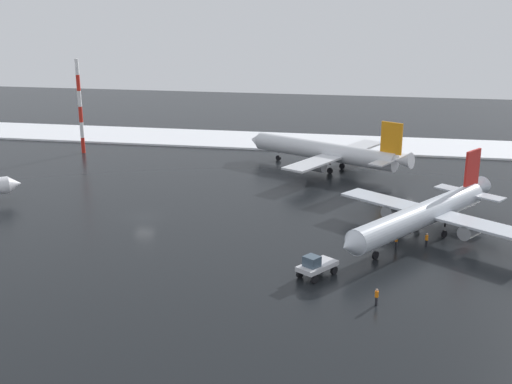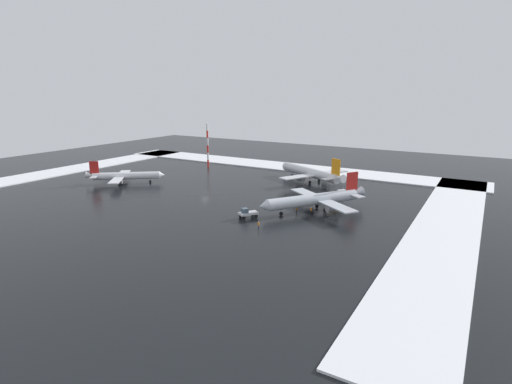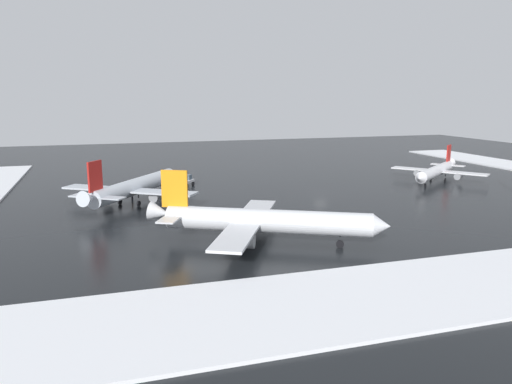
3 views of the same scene
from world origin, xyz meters
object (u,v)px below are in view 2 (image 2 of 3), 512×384
object	(u,v)px
ground_crew_mid_apron	(311,210)
ground_crew_by_nose_gear	(296,209)
ground_crew_beside_wing	(258,225)
pushback_tug	(247,213)
airplane_parked_starboard	(311,173)
airplane_distant_tail	(125,176)
airplane_parked_portside	(315,199)
antenna_mast	(208,145)

from	to	relation	value
ground_crew_mid_apron	ground_crew_by_nose_gear	bearing A→B (deg)	-105.31
ground_crew_beside_wing	pushback_tug	bearing A→B (deg)	117.23
airplane_parked_starboard	ground_crew_mid_apron	distance (m)	36.97
airplane_distant_tail	airplane_parked_starboard	bearing A→B (deg)	-4.96
airplane_parked_starboard	ground_crew_by_nose_gear	xyz separation A→B (m)	(-10.95, 35.02, -2.19)
ground_crew_by_nose_gear	airplane_parked_portside	bearing A→B (deg)	-148.64
pushback_tug	airplane_parked_starboard	bearing A→B (deg)	-142.61
airplane_parked_portside	ground_crew_beside_wing	distance (m)	20.38
airplane_parked_starboard	ground_crew_beside_wing	xyz separation A→B (m)	(-8.77, 50.36, -2.19)
ground_crew_mid_apron	antenna_mast	world-z (taller)	antenna_mast
airplane_parked_portside	antenna_mast	bearing A→B (deg)	-85.01
airplane_distant_tail	ground_crew_mid_apron	world-z (taller)	airplane_distant_tail
ground_crew_by_nose_gear	pushback_tug	bearing A→B (deg)	28.39
airplane_parked_portside	pushback_tug	size ratio (longest dim) A/B	5.31
ground_crew_mid_apron	antenna_mast	bearing A→B (deg)	-154.15
ground_crew_mid_apron	airplane_distant_tail	bearing A→B (deg)	-122.46
airplane_parked_portside	ground_crew_mid_apron	size ratio (longest dim) A/B	15.65
airplane_parked_starboard	ground_crew_by_nose_gear	size ratio (longest dim) A/B	17.39
airplane_distant_tail	airplane_parked_starboard	size ratio (longest dim) A/B	0.73
ground_crew_mid_apron	ground_crew_beside_wing	size ratio (longest dim) A/B	1.00
ground_crew_beside_wing	antenna_mast	size ratio (longest dim) A/B	0.10
ground_crew_by_nose_gear	ground_crew_mid_apron	bearing A→B (deg)	176.19
ground_crew_by_nose_gear	ground_crew_beside_wing	world-z (taller)	same
ground_crew_mid_apron	antenna_mast	size ratio (longest dim) A/B	0.10
airplane_parked_portside	airplane_distant_tail	world-z (taller)	airplane_parked_portside
airplane_parked_starboard	antenna_mast	xyz separation A→B (m)	(46.56, -4.11, 5.69)
airplane_parked_starboard	ground_crew_mid_apron	world-z (taller)	airplane_parked_starboard
airplane_parked_portside	ground_crew_mid_apron	distance (m)	3.75
pushback_tug	ground_crew_mid_apron	world-z (taller)	pushback_tug
airplane_distant_tail	ground_crew_beside_wing	size ratio (longest dim) A/B	12.69
airplane_distant_tail	ground_crew_by_nose_gear	distance (m)	63.60
ground_crew_beside_wing	airplane_parked_portside	bearing A→B (deg)	52.64
pushback_tug	ground_crew_by_nose_gear	bearing A→B (deg)	173.38
ground_crew_mid_apron	ground_crew_beside_wing	world-z (taller)	same
pushback_tug	antenna_mast	world-z (taller)	antenna_mast
airplane_distant_tail	airplane_parked_starboard	xyz separation A→B (m)	(-52.61, -33.64, 0.63)
ground_crew_by_nose_gear	airplane_distant_tail	bearing A→B (deg)	-21.94
ground_crew_beside_wing	antenna_mast	distance (m)	78.04
antenna_mast	airplane_distant_tail	bearing A→B (deg)	80.90
airplane_parked_starboard	airplane_parked_portside	bearing A→B (deg)	142.22
airplane_parked_portside	ground_crew_by_nose_gear	bearing A→B (deg)	-3.05
airplane_parked_portside	ground_crew_by_nose_gear	world-z (taller)	airplane_parked_portside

